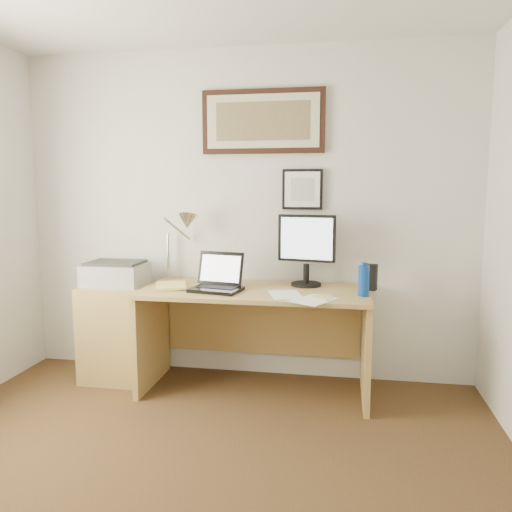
% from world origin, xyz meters
% --- Properties ---
extents(wall_back, '(3.50, 0.02, 2.50)m').
position_xyz_m(wall_back, '(0.00, 2.00, 1.25)').
color(wall_back, silver).
rests_on(wall_back, ground).
extents(side_cabinet, '(0.50, 0.40, 0.73)m').
position_xyz_m(side_cabinet, '(-0.92, 1.68, 0.36)').
color(side_cabinet, '#A38144').
rests_on(side_cabinet, floor).
extents(water_bottle, '(0.07, 0.07, 0.21)m').
position_xyz_m(water_bottle, '(0.90, 1.54, 0.85)').
color(water_bottle, '#0B3995').
rests_on(water_bottle, desk).
extents(bottle_cap, '(0.04, 0.04, 0.02)m').
position_xyz_m(bottle_cap, '(0.90, 1.54, 0.97)').
color(bottle_cap, '#0B3995').
rests_on(bottle_cap, water_bottle).
extents(speaker, '(0.10, 0.09, 0.18)m').
position_xyz_m(speaker, '(0.95, 1.75, 0.84)').
color(speaker, black).
rests_on(speaker, desk).
extents(paper_sheet_a, '(0.28, 0.33, 0.00)m').
position_xyz_m(paper_sheet_a, '(0.38, 1.49, 0.75)').
color(paper_sheet_a, white).
rests_on(paper_sheet_a, desk).
extents(paper_sheet_b, '(0.33, 0.37, 0.00)m').
position_xyz_m(paper_sheet_b, '(0.58, 1.36, 0.75)').
color(paper_sheet_b, white).
rests_on(paper_sheet_b, desk).
extents(sticky_pad, '(0.11, 0.11, 0.01)m').
position_xyz_m(sticky_pad, '(0.64, 1.39, 0.76)').
color(sticky_pad, '#E0D76A').
rests_on(sticky_pad, desk).
extents(marker_pen, '(0.14, 0.06, 0.02)m').
position_xyz_m(marker_pen, '(0.62, 1.46, 0.76)').
color(marker_pen, silver).
rests_on(marker_pen, desk).
extents(book, '(0.30, 0.35, 0.02)m').
position_xyz_m(book, '(-0.56, 1.56, 0.76)').
color(book, '#E2DC6A').
rests_on(book, desk).
extents(desk, '(1.60, 0.70, 0.75)m').
position_xyz_m(desk, '(0.15, 1.72, 0.51)').
color(desk, '#A38144').
rests_on(desk, floor).
extents(laptop, '(0.38, 0.35, 0.26)m').
position_xyz_m(laptop, '(-0.10, 1.57, 0.81)').
color(laptop, black).
rests_on(laptop, desk).
extents(lcd_monitor, '(0.42, 0.22, 0.52)m').
position_xyz_m(lcd_monitor, '(0.50, 1.82, 1.04)').
color(lcd_monitor, black).
rests_on(lcd_monitor, desk).
extents(printer, '(0.44, 0.34, 0.18)m').
position_xyz_m(printer, '(-0.94, 1.72, 0.82)').
color(printer, '#9FA0A2').
rests_on(printer, side_cabinet).
extents(desk_lamp, '(0.29, 0.27, 0.53)m').
position_xyz_m(desk_lamp, '(-0.41, 1.81, 1.19)').
color(desk_lamp, silver).
rests_on(desk_lamp, desk).
extents(picture_large, '(0.92, 0.04, 0.47)m').
position_xyz_m(picture_large, '(0.15, 1.97, 1.95)').
color(picture_large, black).
rests_on(picture_large, wall_back).
extents(picture_small, '(0.30, 0.03, 0.30)m').
position_xyz_m(picture_small, '(0.45, 1.97, 1.45)').
color(picture_small, black).
rests_on(picture_small, wall_back).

